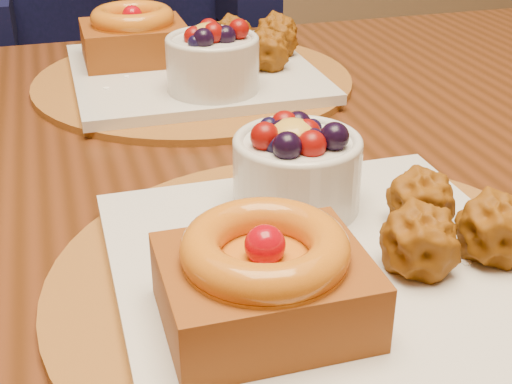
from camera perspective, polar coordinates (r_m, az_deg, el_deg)
dining_table at (r=0.71m, az=-1.11°, el=-2.83°), size 1.60×0.90×0.76m
place_setting_near at (r=0.48m, az=5.16°, el=-4.50°), size 0.38×0.38×0.09m
place_setting_far at (r=0.86m, az=-5.27°, el=10.38°), size 0.38×0.38×0.09m
chair_far at (r=1.48m, az=-10.96°, el=8.45°), size 0.65×0.65×1.01m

